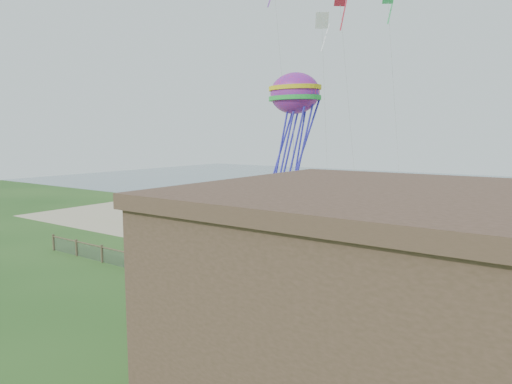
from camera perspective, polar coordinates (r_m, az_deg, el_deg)
ground at (r=21.66m, az=-12.26°, el=-17.14°), size 160.00×160.00×0.00m
sand_beach at (r=39.21m, az=12.20°, el=-6.12°), size 72.00×20.00×0.02m
ocean at (r=81.10m, az=24.40°, el=0.16°), size 160.00×68.00×0.02m
chainlink_fence at (r=25.60m, az=-2.17°, el=-11.81°), size 36.20×0.20×1.25m
motel at (r=13.48m, az=26.10°, el=-16.91°), size 15.00×10.00×7.00m
motel_deck at (r=20.25m, az=28.42°, el=-18.86°), size 15.00×2.00×0.50m
picnic_table at (r=18.64m, az=4.32°, el=-19.99°), size 1.91×1.63×0.70m
octopus_kite at (r=27.46m, az=4.81°, el=8.52°), size 3.70×2.91×6.87m
kite_white at (r=36.41m, az=8.23°, el=19.45°), size 1.90×2.06×2.57m
kite_red at (r=35.06m, az=10.46°, el=21.73°), size 1.75×1.78×2.22m
kite_green at (r=38.17m, az=16.17°, el=21.57°), size 1.65×1.81×2.20m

